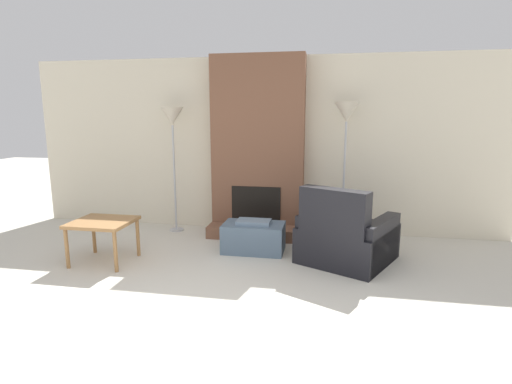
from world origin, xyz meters
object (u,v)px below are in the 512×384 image
Objects in this scene: ottoman at (254,237)px; floor_lamp_right at (346,119)px; armchair at (345,239)px; side_table at (103,226)px; floor_lamp_left at (172,122)px.

floor_lamp_right is (1.15, 0.73, 1.51)m from ottoman.
armchair is 0.69× the size of floor_lamp_right.
side_table is 3.43m from floor_lamp_right.
floor_lamp_left reaches higher than side_table.
floor_lamp_left is 2.50m from floor_lamp_right.
side_table is at bearing -153.42° from floor_lamp_right.
armchair is 1.93× the size of side_table.
ottoman is at bearing 22.23° from side_table.
floor_lamp_right is at bearing -62.96° from armchair.
side_table is 0.37× the size of floor_lamp_left.
side_table reaches higher than ottoman.
armchair is (1.15, -0.19, 0.09)m from ottoman.
floor_lamp_right reaches higher than floor_lamp_left.
armchair is at bearing -89.78° from floor_lamp_right.
floor_lamp_left reaches higher than armchair.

